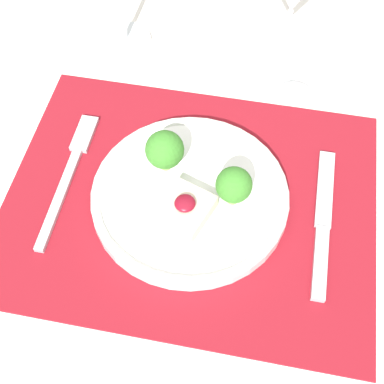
{
  "coord_description": "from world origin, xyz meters",
  "views": [
    {
      "loc": [
        0.07,
        -0.36,
        1.3
      ],
      "look_at": [
        0.0,
        -0.0,
        0.75
      ],
      "focal_mm": 50.0,
      "sensor_mm": 36.0,
      "label": 1
    }
  ],
  "objects": [
    {
      "name": "ground_plane",
      "position": [
        0.0,
        0.0,
        0.0
      ],
      "size": [
        8.0,
        8.0,
        0.0
      ],
      "primitive_type": "plane",
      "color": "gray"
    },
    {
      "name": "placemat",
      "position": [
        0.0,
        0.0,
        0.73
      ],
      "size": [
        0.46,
        0.37,
        0.0
      ],
      "primitive_type": "cube",
      "color": "maroon",
      "rests_on": "dining_table"
    },
    {
      "name": "dinner_plate",
      "position": [
        0.0,
        0.0,
        0.74
      ],
      "size": [
        0.25,
        0.25,
        0.08
      ],
      "color": "white",
      "rests_on": "placemat"
    },
    {
      "name": "fork",
      "position": [
        -0.16,
        0.02,
        0.73
      ],
      "size": [
        0.02,
        0.21,
        0.01
      ],
      "rotation": [
        0.0,
        0.0,
        -0.0
      ],
      "color": "#B2B2B7",
      "rests_on": "placemat"
    },
    {
      "name": "spoon",
      "position": [
        0.09,
        0.21,
        0.73
      ],
      "size": [
        0.2,
        0.04,
        0.02
      ],
      "rotation": [
        0.0,
        0.0,
        -0.03
      ],
      "color": "#B2B2B7",
      "rests_on": "dining_table"
    },
    {
      "name": "dining_table",
      "position": [
        0.0,
        0.0,
        0.65
      ],
      "size": [
        1.55,
        1.13,
        0.73
      ],
      "color": "white",
      "rests_on": "ground_plane"
    },
    {
      "name": "knife",
      "position": [
        0.17,
        -0.01,
        0.73
      ],
      "size": [
        0.02,
        0.21,
        0.01
      ],
      "rotation": [
        0.0,
        0.0,
        -0.03
      ],
      "color": "#B2B2B7",
      "rests_on": "placemat"
    }
  ]
}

